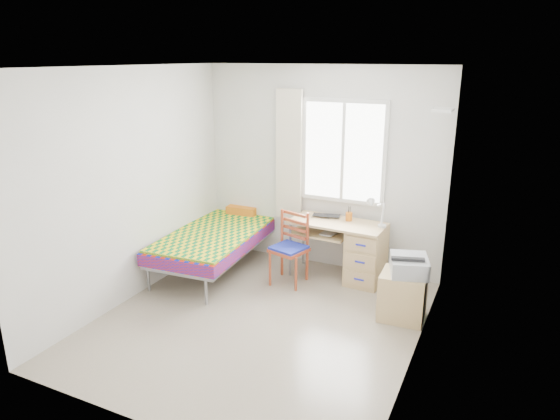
# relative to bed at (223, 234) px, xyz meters

# --- Properties ---
(floor) EXTENTS (3.50, 3.50, 0.00)m
(floor) POSITION_rel_bed_xyz_m (1.12, -1.11, -0.45)
(floor) COLOR #BCAD93
(floor) RESTS_ON ground
(ceiling) EXTENTS (3.50, 3.50, 0.00)m
(ceiling) POSITION_rel_bed_xyz_m (1.12, -1.11, 2.15)
(ceiling) COLOR white
(ceiling) RESTS_ON wall_back
(wall_back) EXTENTS (3.20, 0.00, 3.20)m
(wall_back) POSITION_rel_bed_xyz_m (1.12, 0.64, 0.85)
(wall_back) COLOR silver
(wall_back) RESTS_ON ground
(wall_left) EXTENTS (0.00, 3.50, 3.50)m
(wall_left) POSITION_rel_bed_xyz_m (-0.48, -1.11, 0.85)
(wall_left) COLOR silver
(wall_left) RESTS_ON ground
(wall_right) EXTENTS (0.00, 3.50, 3.50)m
(wall_right) POSITION_rel_bed_xyz_m (2.72, -1.11, 0.85)
(wall_right) COLOR silver
(wall_right) RESTS_ON ground
(window) EXTENTS (1.10, 0.04, 1.30)m
(window) POSITION_rel_bed_xyz_m (1.42, 0.62, 1.10)
(window) COLOR white
(window) RESTS_ON wall_back
(curtain) EXTENTS (0.35, 0.05, 1.70)m
(curtain) POSITION_rel_bed_xyz_m (0.70, 0.57, 1.00)
(curtain) COLOR beige
(curtain) RESTS_ON wall_back
(floating_shelf) EXTENTS (0.20, 0.32, 0.03)m
(floating_shelf) POSITION_rel_bed_xyz_m (2.61, 0.29, 1.70)
(floating_shelf) COLOR white
(floating_shelf) RESTS_ON wall_right
(bed) EXTENTS (1.14, 2.21, 0.93)m
(bed) POSITION_rel_bed_xyz_m (0.00, 0.00, 0.00)
(bed) COLOR gray
(bed) RESTS_ON floor
(desk) EXTENTS (1.19, 0.59, 0.73)m
(desk) POSITION_rel_bed_xyz_m (1.79, 0.31, -0.05)
(desk) COLOR tan
(desk) RESTS_ON floor
(chair) EXTENTS (0.47, 0.47, 0.89)m
(chair) POSITION_rel_bed_xyz_m (1.02, -0.06, 0.05)
(chair) COLOR #AA3A20
(chair) RESTS_ON floor
(cabinet) EXTENTS (0.50, 0.44, 0.51)m
(cabinet) POSITION_rel_bed_xyz_m (2.46, -0.39, -0.19)
(cabinet) COLOR tan
(cabinet) RESTS_ON floor
(printer) EXTENTS (0.48, 0.52, 0.19)m
(printer) POSITION_rel_bed_xyz_m (2.50, -0.35, 0.16)
(printer) COLOR #9D9EA5
(printer) RESTS_ON cabinet
(laptop) EXTENTS (0.38, 0.28, 0.03)m
(laptop) POSITION_rel_bed_xyz_m (1.29, 0.39, 0.29)
(laptop) COLOR black
(laptop) RESTS_ON desk
(pen_cup) EXTENTS (0.11, 0.11, 0.10)m
(pen_cup) POSITION_rel_bed_xyz_m (1.59, 0.42, 0.33)
(pen_cup) COLOR orange
(pen_cup) RESTS_ON desk
(task_lamp) EXTENTS (0.22, 0.32, 0.39)m
(task_lamp) POSITION_rel_bed_xyz_m (1.96, 0.24, 0.53)
(task_lamp) COLOR white
(task_lamp) RESTS_ON desk
(book) EXTENTS (0.21, 0.26, 0.02)m
(book) POSITION_rel_bed_xyz_m (1.31, 0.27, 0.14)
(book) COLOR gray
(book) RESTS_ON desk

